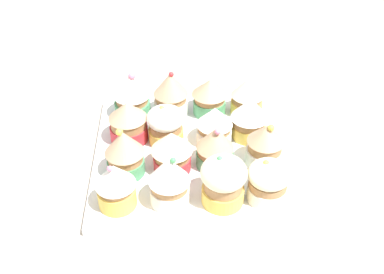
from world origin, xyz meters
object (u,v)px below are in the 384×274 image
Objects in this scene: cupcake_7 at (265,145)px; cupcake_3 at (268,181)px; cupcake_2 at (223,180)px; cupcake_8 at (128,121)px; cupcake_9 at (166,125)px; cupcake_1 at (169,180)px; cupcake_11 at (250,117)px; cupcake_12 at (132,95)px; cupcake_0 at (116,185)px; cupcake_6 at (215,147)px; cupcake_15 at (247,96)px; baking_tray at (192,155)px; cupcake_14 at (210,96)px; napkin at (29,199)px; cupcake_4 at (125,152)px; cupcake_13 at (171,94)px; cupcake_10 at (214,125)px; cupcake_5 at (172,150)px.

cupcake_3 is at bearing -96.07° from cupcake_7.
cupcake_8 is at bearing 133.27° from cupcake_2.
cupcake_1 is at bearing -88.12° from cupcake_9.
cupcake_12 is (-18.84, 6.78, 0.16)cm from cupcake_11.
cupcake_0 is at bearing -92.89° from cupcake_12.
cupcake_3 is (13.39, 0.15, -0.90)cm from cupcake_1.
cupcake_6 reaches higher than cupcake_3.
cupcake_15 is (19.66, 6.40, -0.05)cm from cupcake_8.
cupcake_2 is at bearing -177.08° from cupcake_3.
cupcake_14 reaches higher than baking_tray.
cupcake_0 is at bearing -135.36° from baking_tray.
cupcake_9 is (5.88, -0.74, -0.29)cm from cupcake_8.
cupcake_1 is 10.06cm from cupcake_6.
cupcake_6 is at bearing -40.14° from cupcake_9.
cupcake_2 is at bearing -89.33° from cupcake_14.
cupcake_9 reaches higher than napkin.
cupcake_3 is 20.68cm from cupcake_4.
cupcake_12 is (-20.24, 13.42, 0.42)cm from cupcake_7.
cupcake_12 is 6.55cm from cupcake_13.
cupcake_9 is at bearing -177.59° from cupcake_11.
cupcake_15 is 0.50× the size of napkin.
cupcake_6 is at bearing -132.11° from cupcake_11.
cupcake_7 is at bearing 27.65° from cupcake_1.
cupcake_10 is 29.45cm from napkin.
cupcake_13 is at bearing 42.59° from napkin.
cupcake_7 is at bearing 19.48° from cupcake_0.
cupcake_3 is 0.78× the size of cupcake_13.
cupcake_1 is (-3.52, -10.41, 4.63)cm from baking_tray.
baking_tray is 4.59× the size of cupcake_14.
cupcake_11 reaches higher than napkin.
cupcake_8 is at bearing 113.93° from cupcake_1.
napkin is at bearing 176.43° from cupcake_3.
cupcake_11 is at bearing 47.78° from cupcake_1.
cupcake_1 reaches higher than cupcake_10.
napkin is at bearing -151.07° from cupcake_15.
cupcake_14 is at bearing 107.17° from cupcake_3.
cupcake_14 is at bearing 71.62° from baking_tray.
cupcake_13 reaches higher than cupcake_3.
cupcake_13 is (0.91, 7.51, 0.78)cm from cupcake_9.
napkin is at bearing -145.37° from cupcake_14.
cupcake_5 reaches higher than cupcake_3.
napkin is at bearing -163.31° from cupcake_4.
cupcake_4 is at bearing -129.35° from cupcake_9.
napkin is at bearing 174.97° from cupcake_2.
cupcake_0 is 25.29cm from cupcake_14.
cupcake_4 is (0.81, 6.44, 0.24)cm from cupcake_0.
cupcake_12 is (-5.64, 7.33, 0.79)cm from cupcake_9.
cupcake_3 is at bearing -58.22° from cupcake_13.
cupcake_13 reaches higher than cupcake_5.
cupcake_4 is (-19.72, 6.17, 0.73)cm from cupcake_3.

